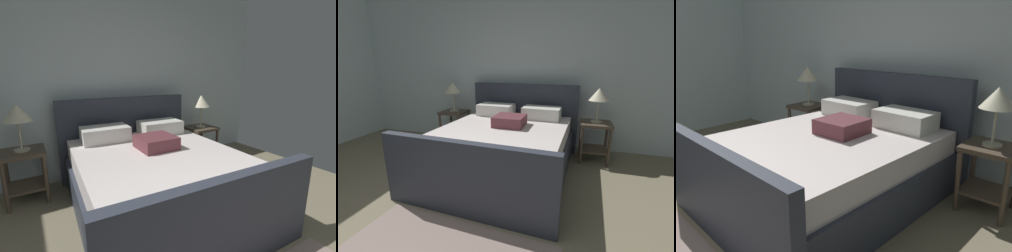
{
  "view_description": "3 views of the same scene",
  "coord_description": "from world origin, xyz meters",
  "views": [
    {
      "loc": [
        -0.81,
        0.06,
        1.43
      ],
      "look_at": [
        0.53,
        2.2,
        0.85
      ],
      "focal_mm": 24.4,
      "sensor_mm": 36.0,
      "label": 1
    },
    {
      "loc": [
        1.19,
        -0.71,
        1.45
      ],
      "look_at": [
        0.35,
        2.07,
        0.65
      ],
      "focal_mm": 24.38,
      "sensor_mm": 36.0,
      "label": 2
    },
    {
      "loc": [
        2.22,
        0.09,
        1.48
      ],
      "look_at": [
        0.48,
        2.1,
        0.73
      ],
      "focal_mm": 33.41,
      "sensor_mm": 36.0,
      "label": 3
    }
  ],
  "objects": [
    {
      "name": "wall_back",
      "position": [
        0.0,
        3.34,
        1.39
      ],
      "size": [
        5.97,
        0.12,
        2.78
      ],
      "primitive_type": "cube",
      "color": "silver",
      "rests_on": "ground"
    },
    {
      "name": "bed",
      "position": [
        0.31,
        2.1,
        0.35
      ],
      "size": [
        1.92,
        2.25,
        1.11
      ],
      "color": "#313541",
      "rests_on": "ground"
    },
    {
      "name": "nightstand_right",
      "position": [
        1.53,
        2.81,
        0.4
      ],
      "size": [
        0.44,
        0.44,
        0.6
      ],
      "color": "#4F4031",
      "rests_on": "ground"
    },
    {
      "name": "table_lamp_right",
      "position": [
        1.53,
        2.81,
        1.0
      ],
      "size": [
        0.29,
        0.29,
        0.51
      ],
      "color": "#B7B293",
      "rests_on": "nightstand_right"
    },
    {
      "name": "nightstand_left",
      "position": [
        -0.91,
        2.95,
        0.4
      ],
      "size": [
        0.44,
        0.44,
        0.6
      ],
      "color": "#4F4031",
      "rests_on": "ground"
    },
    {
      "name": "table_lamp_left",
      "position": [
        -0.91,
        2.95,
        1.01
      ],
      "size": [
        0.3,
        0.3,
        0.52
      ],
      "color": "#B7B293",
      "rests_on": "nightstand_left"
    }
  ]
}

